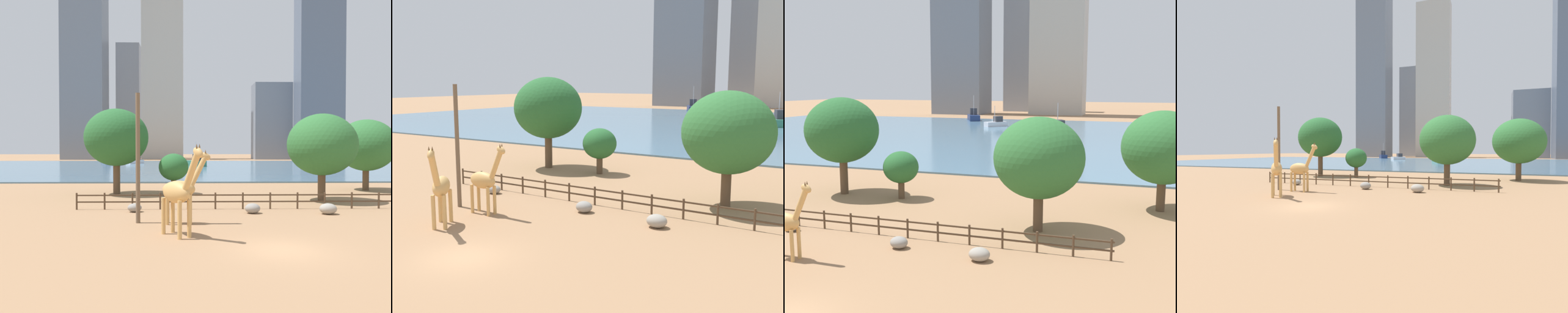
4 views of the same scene
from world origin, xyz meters
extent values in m
plane|color=#9E7551|center=(0.00, 80.00, 0.00)|extent=(400.00, 400.00, 0.00)
cube|color=slate|center=(0.00, 77.00, 0.10)|extent=(180.00, 86.00, 0.20)
cylinder|color=tan|center=(-4.32, 2.56, 1.01)|extent=(0.33, 0.33, 2.02)
cylinder|color=tan|center=(-4.82, 2.19, 1.01)|extent=(0.33, 0.33, 2.02)
cylinder|color=tan|center=(-5.24, 3.83, 1.01)|extent=(0.33, 0.33, 2.02)
cylinder|color=tan|center=(-5.75, 3.46, 1.01)|extent=(0.33, 0.33, 2.02)
ellipsoid|color=tan|center=(-5.03, 3.01, 2.37)|extent=(2.04, 2.33, 1.17)
cylinder|color=tan|center=(-4.21, 1.89, 3.58)|extent=(1.13, 1.36, 2.12)
ellipsoid|color=tan|center=(-3.89, 1.44, 4.55)|extent=(0.80, 0.91, 0.77)
cone|color=brown|center=(-3.81, 1.49, 4.89)|extent=(0.15, 0.15, 0.21)
cone|color=brown|center=(-3.96, 1.39, 4.89)|extent=(0.15, 0.15, 0.21)
cylinder|color=tan|center=(-4.22, 6.56, 0.93)|extent=(0.22, 0.22, 1.86)
cylinder|color=tan|center=(-4.23, 5.98, 0.93)|extent=(0.22, 0.22, 1.86)
cylinder|color=tan|center=(-5.67, 6.58, 0.93)|extent=(0.22, 0.22, 1.86)
cylinder|color=tan|center=(-5.68, 6.00, 0.93)|extent=(0.22, 0.22, 1.86)
ellipsoid|color=tan|center=(-4.95, 6.28, 2.19)|extent=(2.07, 0.86, 1.08)
cylinder|color=tan|center=(-3.73, 6.26, 3.33)|extent=(1.21, 0.35, 2.00)
ellipsoid|color=tan|center=(-3.28, 6.25, 4.26)|extent=(0.79, 0.35, 0.68)
cone|color=brown|center=(-3.28, 6.34, 4.57)|extent=(0.10, 0.10, 0.20)
cone|color=brown|center=(-3.28, 6.17, 4.57)|extent=(0.10, 0.10, 0.20)
cylinder|color=brown|center=(-7.56, 6.63, 4.13)|extent=(0.28, 0.28, 8.27)
ellipsoid|color=gray|center=(0.36, 10.02, 0.37)|extent=(1.12, 0.98, 0.73)
ellipsoid|color=gray|center=(5.76, 9.54, 0.39)|extent=(1.24, 1.05, 0.79)
ellipsoid|color=gray|center=(-8.35, 10.81, 0.32)|extent=(1.05, 0.86, 0.65)
cylinder|color=#4C3826|center=(-13.00, 12.00, 0.65)|extent=(0.14, 0.14, 1.30)
cylinder|color=#4C3826|center=(-10.84, 12.00, 0.65)|extent=(0.14, 0.14, 1.30)
cylinder|color=#4C3826|center=(-8.69, 12.00, 0.65)|extent=(0.14, 0.14, 1.30)
cylinder|color=#4C3826|center=(-6.53, 12.00, 0.65)|extent=(0.14, 0.14, 1.30)
cylinder|color=#4C3826|center=(-4.37, 12.00, 0.65)|extent=(0.14, 0.14, 1.30)
cylinder|color=#4C3826|center=(-2.22, 12.00, 0.65)|extent=(0.14, 0.14, 1.30)
cylinder|color=#4C3826|center=(-0.06, 12.00, 0.65)|extent=(0.14, 0.14, 1.30)
cylinder|color=#4C3826|center=(2.09, 12.00, 0.65)|extent=(0.14, 0.14, 1.30)
cylinder|color=#4C3826|center=(4.25, 12.00, 0.65)|extent=(0.14, 0.14, 1.30)
cylinder|color=#4C3826|center=(6.41, 12.00, 0.65)|extent=(0.14, 0.14, 1.30)
cylinder|color=#4C3826|center=(8.56, 12.00, 0.65)|extent=(0.14, 0.14, 1.30)
cylinder|color=#4C3826|center=(10.72, 12.00, 0.65)|extent=(0.14, 0.14, 1.30)
cylinder|color=#4C3826|center=(12.88, 12.00, 0.65)|extent=(0.14, 0.14, 1.30)
cube|color=#4C3826|center=(0.00, 12.00, 1.10)|extent=(26.10, 0.08, 0.10)
cube|color=#4C3826|center=(0.00, 12.00, 0.59)|extent=(26.10, 0.08, 0.10)
cylinder|color=brown|center=(15.74, 24.79, 1.26)|extent=(0.68, 0.68, 2.53)
ellipsoid|color=#2D6B33|center=(15.74, 24.79, 5.10)|extent=(6.44, 6.44, 5.79)
cylinder|color=brown|center=(-11.75, 22.04, 1.62)|extent=(0.72, 0.72, 3.25)
ellipsoid|color=#26602D|center=(-11.75, 22.04, 5.89)|extent=(6.60, 6.60, 5.94)
cylinder|color=brown|center=(7.68, 16.28, 1.32)|extent=(0.67, 0.67, 2.63)
ellipsoid|color=#2D6B33|center=(7.68, 16.28, 5.10)|extent=(6.16, 6.16, 5.54)
cylinder|color=brown|center=(-5.83, 21.99, 0.78)|extent=(0.56, 0.56, 1.57)
ellipsoid|color=#26602D|center=(-5.83, 21.99, 2.81)|extent=(3.11, 3.11, 2.80)
cube|color=navy|center=(-31.43, 112.31, 0.97)|extent=(5.85, 8.14, 1.54)
cube|color=#333338|center=(-31.85, 113.17, 2.66)|extent=(2.87, 3.30, 1.85)
cylinder|color=silver|center=(-31.26, 111.96, 4.44)|extent=(0.16, 0.16, 5.39)
cube|color=#337259|center=(-2.09, 79.17, 0.90)|extent=(5.15, 7.44, 1.40)
cube|color=#333338|center=(-1.73, 78.37, 2.44)|extent=(2.56, 2.99, 1.68)
cylinder|color=silver|center=(-2.23, 79.49, 4.06)|extent=(0.16, 0.16, 4.91)
cube|color=silver|center=(-19.82, 95.46, 0.74)|extent=(5.01, 5.43, 1.09)
cube|color=#333338|center=(-19.38, 95.98, 1.94)|extent=(2.26, 2.34, 1.31)
cylinder|color=silver|center=(-19.99, 95.25, 3.20)|extent=(0.17, 0.17, 3.81)
cube|color=#B7B2A8|center=(-15.02, 151.10, 42.00)|extent=(17.90, 10.12, 84.01)
cube|color=slate|center=(32.02, 146.11, 16.17)|extent=(15.75, 10.91, 32.35)
cube|color=slate|center=(-47.68, 145.66, 53.57)|extent=(17.40, 13.79, 107.14)
cube|color=#939EAD|center=(-32.74, 169.02, 27.49)|extent=(11.10, 8.41, 54.98)
camera|label=1|loc=(-4.45, -17.63, 4.77)|focal=35.00mm
camera|label=2|loc=(17.42, -15.84, 8.47)|focal=45.00mm
camera|label=3|loc=(14.51, -15.78, 9.95)|focal=45.00mm
camera|label=4|loc=(11.63, -18.51, 3.99)|focal=28.00mm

